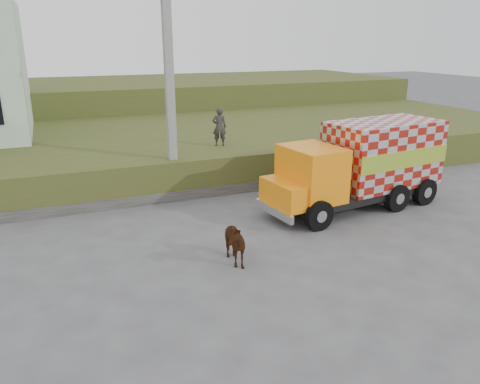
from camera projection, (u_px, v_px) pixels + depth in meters
name	position (u px, v px, depth m)	size (l,w,h in m)	color
ground	(244.00, 236.00, 14.51)	(120.00, 120.00, 0.00)	#474749
embankment	(166.00, 147.00, 23.08)	(40.00, 12.00, 1.50)	#354D19
embankment_far	(125.00, 103.00, 33.40)	(40.00, 12.00, 3.00)	#354D19
retaining_strip	(151.00, 198.00, 17.43)	(16.00, 0.50, 0.40)	#595651
utility_pole	(170.00, 90.00, 16.93)	(1.20, 0.30, 8.00)	gray
cargo_truck	(363.00, 164.00, 16.69)	(7.05, 3.12, 3.05)	black
cow	(231.00, 242.00, 12.63)	(0.66, 1.45, 1.23)	#34120D
pedestrian	(219.00, 127.00, 19.69)	(0.59, 0.39, 1.62)	#2F2E2A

